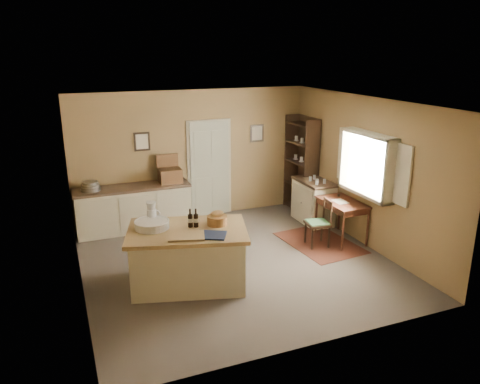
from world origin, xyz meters
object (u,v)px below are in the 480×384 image
Objects in this scene: sideboard at (134,206)px; right_cabinet at (313,201)px; writing_desk at (342,206)px; desk_chair at (318,224)px; shelving_unit at (303,165)px; work_island at (187,255)px.

sideboard reaches higher than right_cabinet.
desk_chair is (-0.56, -0.08, -0.24)m from writing_desk.
desk_chair reaches higher than writing_desk.
shelving_unit reaches higher than sideboard.
work_island is 0.89× the size of sideboard.
writing_desk is 1.06m from right_cabinet.
work_island is at bearing -152.43° from right_cabinet.
desk_chair is 1.25m from right_cabinet.
writing_desk is 0.62m from desk_chair.
work_island is at bearing -168.89° from writing_desk.
writing_desk is at bearing 16.44° from desk_chair.
work_island is 2.03× the size of right_cabinet.
shelving_unit reaches higher than right_cabinet.
writing_desk is 1.01× the size of right_cabinet.
writing_desk is (3.54, -2.00, 0.19)m from sideboard.
shelving_unit reaches higher than writing_desk.
work_island is 2.01× the size of writing_desk.
writing_desk is 1.84m from shelving_unit.
sideboard is at bearing 176.90° from shelving_unit.
shelving_unit is (3.70, -0.20, 0.56)m from sideboard.
work_island is 0.96× the size of shelving_unit.
right_cabinet is at bearing 71.23° from desk_chair.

